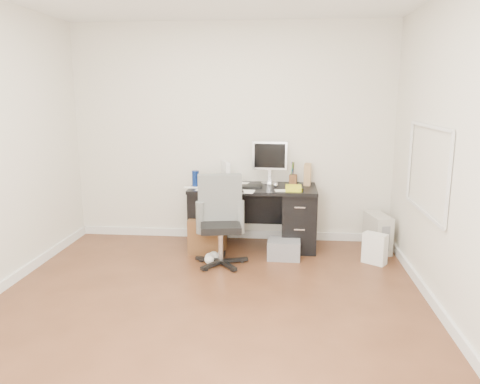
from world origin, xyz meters
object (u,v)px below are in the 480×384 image
at_px(desk, 253,215).
at_px(lcd_monitor, 270,163).
at_px(keyboard, 244,186).
at_px(pc_tower, 378,233).
at_px(office_chair, 221,222).
at_px(wicker_basket, 208,234).

distance_m(desk, lcd_monitor, 0.67).
distance_m(keyboard, pc_tower, 1.68).
height_order(lcd_monitor, office_chair, lcd_monitor).
height_order(desk, lcd_monitor, lcd_monitor).
height_order(office_chair, pc_tower, office_chair).
height_order(desk, pc_tower, desk).
xyz_separation_m(lcd_monitor, keyboard, (-0.29, -0.22, -0.26)).
bearing_deg(desk, lcd_monitor, 42.23).
bearing_deg(lcd_monitor, desk, -133.59).
bearing_deg(keyboard, pc_tower, 0.30).
bearing_deg(desk, office_chair, -115.32).
height_order(keyboard, pc_tower, keyboard).
height_order(desk, wicker_basket, desk).
relative_size(lcd_monitor, wicker_basket, 1.29).
xyz_separation_m(desk, lcd_monitor, (0.19, 0.17, 0.62)).
relative_size(desk, lcd_monitor, 2.80).
height_order(office_chair, wicker_basket, office_chair).
bearing_deg(pc_tower, lcd_monitor, 158.93).
bearing_deg(keyboard, desk, 26.36).
relative_size(office_chair, pc_tower, 2.19).
xyz_separation_m(keyboard, pc_tower, (1.59, 0.02, -0.54)).
height_order(lcd_monitor, keyboard, lcd_monitor).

